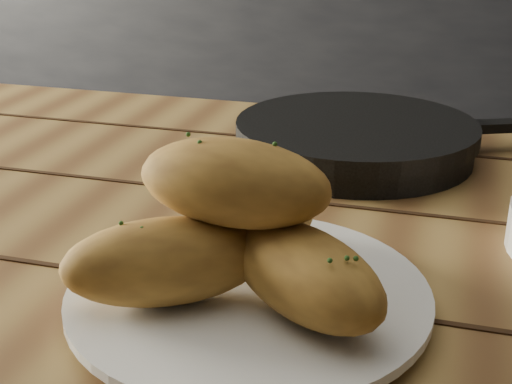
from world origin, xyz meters
name	(u,v)px	position (x,y,z in m)	size (l,w,h in m)	color
counter	(260,65)	(0.00, 1.70, 0.45)	(2.80, 0.60, 0.90)	black
table	(343,336)	(0.67, -0.39, 0.66)	(1.59, 0.94, 0.75)	olive
plate	(249,297)	(0.62, -0.51, 0.76)	(0.28, 0.28, 0.02)	white
bread_rolls	(241,234)	(0.61, -0.51, 0.81)	(0.26, 0.23, 0.12)	#BF8935
skillet	(357,138)	(0.64, -0.12, 0.77)	(0.41, 0.30, 0.05)	black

